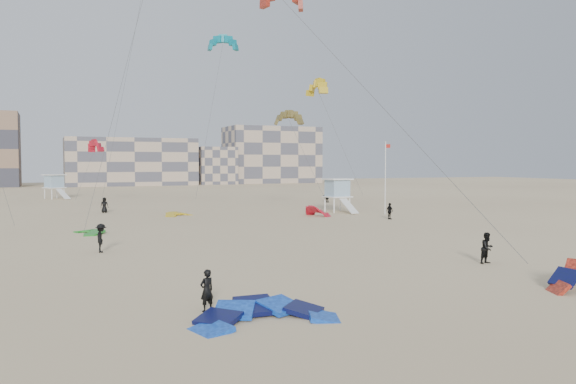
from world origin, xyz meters
name	(u,v)px	position (x,y,z in m)	size (l,w,h in m)	color
ground	(309,311)	(0.00, 0.00, 0.00)	(320.00, 320.00, 0.00)	beige
kite_ground_blue	(265,320)	(-2.04, -0.51, 0.00)	(4.98, 5.14, 1.04)	blue
kite_ground_green	(89,234)	(-6.37, 28.74, 0.00)	(3.10, 3.27, 0.56)	green
kite_ground_red_far	(317,216)	(17.52, 35.20, 0.00)	(3.16, 2.77, 1.83)	red
kite_ground_yellow	(178,216)	(3.57, 41.30, 0.00)	(3.04, 3.15, 0.77)	orange
kitesurfer_main	(207,290)	(-3.69, 1.52, 0.83)	(0.60, 0.40, 1.66)	black
kitesurfer_b	(487,248)	(13.87, 5.37, 0.90)	(0.88, 0.68, 1.80)	black
kitesurfer_c	(101,238)	(-6.27, 18.29, 0.93)	(1.21, 0.69, 1.87)	black
kitesurfer_d	(390,211)	(22.78, 29.01, 0.84)	(0.99, 0.41, 1.69)	black
kitesurfer_e	(104,205)	(-3.51, 48.23, 0.90)	(0.88, 0.57, 1.80)	black
kitesurfer_f	(327,196)	(27.95, 53.30, 0.88)	(1.63, 0.52, 1.76)	black
kite_fly_orange	(283,0)	(8.26, 22.57, 18.84)	(5.31, 24.16, 18.85)	#F33D23
kite_fly_olive	(289,119)	(16.72, 41.27, 10.92)	(4.70, 11.07, 11.36)	brown
kite_fly_yellow	(317,89)	(25.56, 51.82, 16.20)	(9.19, 4.57, 16.67)	orange
kite_fly_teal_b	(223,44)	(12.64, 54.40, 21.79)	(6.95, 5.06, 22.14)	#0C7E88
kite_fly_red	(95,147)	(-3.30, 63.25, 8.00)	(5.17, 8.96, 8.20)	red
lifeguard_tower_near	(337,195)	(21.99, 38.91, 1.96)	(2.94, 5.46, 3.95)	white
lifeguard_tower_far	(54,187)	(-8.64, 77.90, 1.95)	(3.80, 5.92, 3.94)	white
flagpole	(385,176)	(25.42, 33.96, 4.29)	(0.67, 0.10, 8.19)	white
condo_mid	(130,162)	(10.00, 130.00, 6.00)	(32.00, 16.00, 12.00)	tan
condo_east	(272,155)	(50.00, 132.00, 8.00)	(26.00, 14.00, 16.00)	tan
condo_fill_right	(215,166)	(32.00, 128.00, 5.00)	(10.00, 10.00, 10.00)	tan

